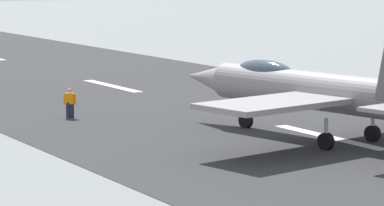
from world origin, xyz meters
name	(u,v)px	position (x,y,z in m)	size (l,w,h in m)	color
ground_plane	(332,138)	(0.00, 0.00, 0.00)	(400.00, 400.00, 0.00)	gray
runway_strip	(333,138)	(-0.02, 0.00, 0.01)	(240.00, 26.00, 0.02)	#303032
fighter_jet	(322,90)	(-0.31, 0.91, 2.36)	(17.55, 14.99, 5.55)	gray
crew_person	(70,103)	(12.00, 8.17, 0.80)	(0.50, 0.54, 1.60)	#1E2338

